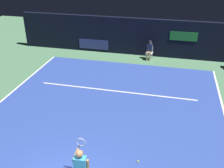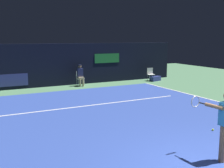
{
  "view_description": "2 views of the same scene",
  "coord_description": "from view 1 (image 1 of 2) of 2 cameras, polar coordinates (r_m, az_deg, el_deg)",
  "views": [
    {
      "loc": [
        2.64,
        -4.86,
        6.76
      ],
      "look_at": [
        -0.02,
        6.29,
        0.85
      ],
      "focal_mm": 42.03,
      "sensor_mm": 36.0,
      "label": 1
    },
    {
      "loc": [
        -4.93,
        -4.01,
        2.97
      ],
      "look_at": [
        0.56,
        6.61,
        0.98
      ],
      "focal_mm": 45.09,
      "sensor_mm": 36.0,
      "label": 2
    }
  ],
  "objects": [
    {
      "name": "line_service",
      "position": [
        13.99,
        0.84,
        -1.55
      ],
      "size": [
        8.41,
        0.1,
        0.01
      ],
      "primitive_type": "cube",
      "color": "white",
      "rests_on": "court_surface"
    },
    {
      "name": "ground_plane",
      "position": [
        12.24,
        -1.32,
        -6.23
      ],
      "size": [
        33.05,
        33.05,
        0.0
      ],
      "primitive_type": "plane",
      "color": "#4C7A56"
    },
    {
      "name": "back_wall",
      "position": [
        18.73,
        4.79,
        10.24
      ],
      "size": [
        16.75,
        0.33,
        2.6
      ],
      "color": "black",
      "rests_on": "ground"
    },
    {
      "name": "tennis_ball",
      "position": [
        9.75,
        5.68,
        -16.39
      ],
      "size": [
        0.07,
        0.07,
        0.07
      ],
      "primitive_type": "sphere",
      "color": "#CCE033",
      "rests_on": "court_surface"
    },
    {
      "name": "court_surface",
      "position": [
        12.24,
        -1.32,
        -6.21
      ],
      "size": [
        10.79,
        12.01,
        0.01
      ],
      "primitive_type": "cube",
      "color": "#2D479E",
      "rests_on": "ground"
    },
    {
      "name": "line_sideline_right",
      "position": [
        14.37,
        -22.44,
        -2.99
      ],
      "size": [
        0.1,
        12.01,
        0.01
      ],
      "primitive_type": "cube",
      "color": "white",
      "rests_on": "court_surface"
    },
    {
      "name": "line_judge_on_chair",
      "position": [
        18.06,
        8.14,
        7.35
      ],
      "size": [
        0.47,
        0.55,
        1.32
      ],
      "color": "white",
      "rests_on": "ground"
    }
  ]
}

